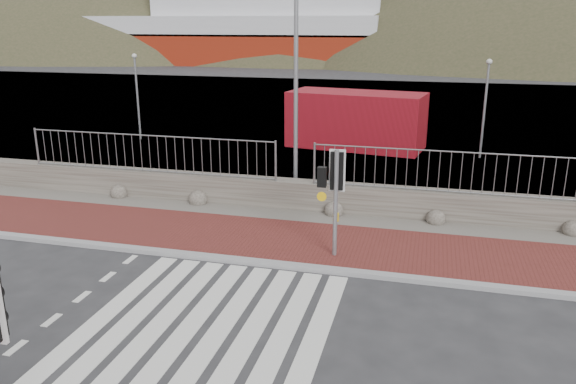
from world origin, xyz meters
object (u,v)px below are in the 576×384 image
(ferry, at_px, (226,23))
(traffic_signal_far, at_px, (335,181))
(streetlight, at_px, (300,65))
(shipping_container, at_px, (356,120))

(ferry, relative_size, traffic_signal_far, 18.38)
(streetlight, relative_size, shipping_container, 1.27)
(ferry, height_order, traffic_signal_far, ferry)
(ferry, height_order, shipping_container, ferry)
(streetlight, bearing_deg, shipping_container, 93.89)
(shipping_container, bearing_deg, streetlight, -85.14)
(ferry, xyz_separation_m, traffic_signal_far, (26.42, -64.04, -3.39))
(ferry, relative_size, shipping_container, 8.27)
(traffic_signal_far, bearing_deg, shipping_container, -86.45)
(ferry, bearing_deg, traffic_signal_far, -67.58)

